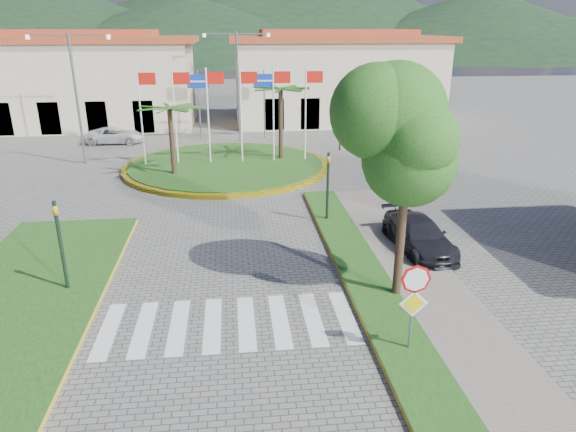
{
  "coord_description": "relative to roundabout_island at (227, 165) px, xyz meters",
  "views": [
    {
      "loc": [
        0.37,
        -9.29,
        8.29
      ],
      "look_at": [
        2.29,
        8.0,
        1.85
      ],
      "focal_mm": 32.0,
      "sensor_mm": 36.0,
      "label": 1
    }
  ],
  "objects": [
    {
      "name": "direction_sign_east",
      "position": [
        3.0,
        8.97,
        3.36
      ],
      "size": [
        1.6,
        0.14,
        5.2
      ],
      "color": "slate",
      "rests_on": "ground"
    },
    {
      "name": "roundabout_island",
      "position": [
        0.0,
        0.0,
        0.0
      ],
      "size": [
        12.7,
        12.7,
        6.0
      ],
      "color": "yellow",
      "rests_on": "ground"
    },
    {
      "name": "street_lamp_west",
      "position": [
        -9.0,
        2.0,
        4.32
      ],
      "size": [
        4.8,
        0.16,
        8.0
      ],
      "color": "slate",
      "rests_on": "ground"
    },
    {
      "name": "traffic_light_right",
      "position": [
        4.5,
        -10.0,
        1.77
      ],
      "size": [
        0.15,
        0.18,
        3.2
      ],
      "color": "black",
      "rests_on": "ground"
    },
    {
      "name": "direction_sign_west",
      "position": [
        -2.0,
        8.97,
        3.36
      ],
      "size": [
        1.6,
        0.14,
        5.2
      ],
      "color": "slate",
      "rests_on": "ground"
    },
    {
      "name": "white_van",
      "position": [
        -8.37,
        8.17,
        0.42
      ],
      "size": [
        4.31,
        2.03,
        1.19
      ],
      "primitive_type": "imported",
      "rotation": [
        0.0,
        0.0,
        1.56
      ],
      "color": "silver",
      "rests_on": "ground"
    },
    {
      "name": "ground",
      "position": [
        -0.0,
        -22.0,
        -0.17
      ],
      "size": [
        160.0,
        160.0,
        0.0
      ],
      "primitive_type": "plane",
      "color": "slate",
      "rests_on": "ground"
    },
    {
      "name": "car_dark_a",
      "position": [
        -8.0,
        14.69,
        0.43
      ],
      "size": [
        3.79,
        2.49,
        1.2
      ],
      "primitive_type": "imported",
      "rotation": [
        0.0,
        0.0,
        1.24
      ],
      "color": "black",
      "rests_on": "ground"
    },
    {
      "name": "hill_near_back",
      "position": [
        -10.0,
        108.0,
        7.83
      ],
      "size": [
        110.0,
        110.0,
        16.0
      ],
      "primitive_type": "cone",
      "color": "black",
      "rests_on": "ground"
    },
    {
      "name": "traffic_light_far",
      "position": [
        8.0,
        4.0,
        1.77
      ],
      "size": [
        0.18,
        0.15,
        3.2
      ],
      "color": "black",
      "rests_on": "ground"
    },
    {
      "name": "hill_far_east",
      "position": [
        70.0,
        113.0,
        8.83
      ],
      "size": [
        120.0,
        120.0,
        18.0
      ],
      "primitive_type": "cone",
      "color": "black",
      "rests_on": "ground"
    },
    {
      "name": "hill_far_mid",
      "position": [
        15.0,
        138.0,
        14.83
      ],
      "size": [
        180.0,
        180.0,
        30.0
      ],
      "primitive_type": "cone",
      "color": "black",
      "rests_on": "ground"
    },
    {
      "name": "stop_sign",
      "position": [
        4.9,
        -20.04,
        1.62
      ],
      "size": [
        0.8,
        0.11,
        2.65
      ],
      "color": "slate",
      "rests_on": "ground"
    },
    {
      "name": "hill_far_west",
      "position": [
        -55.0,
        118.0,
        10.83
      ],
      "size": [
        140.0,
        140.0,
        22.0
      ],
      "primitive_type": "cone",
      "color": "black",
      "rests_on": "ground"
    },
    {
      "name": "verge_right",
      "position": [
        4.8,
        -20.0,
        -0.08
      ],
      "size": [
        1.6,
        28.0,
        0.18
      ],
      "primitive_type": "cube",
      "color": "#1E4313",
      "rests_on": "ground"
    },
    {
      "name": "crosswalk",
      "position": [
        -0.0,
        -18.0,
        -0.17
      ],
      "size": [
        8.0,
        3.0,
        0.01
      ],
      "primitive_type": "cube",
      "color": "silver",
      "rests_on": "ground"
    },
    {
      "name": "sidewalk_right",
      "position": [
        6.0,
        -20.0,
        -0.1
      ],
      "size": [
        4.0,
        28.0,
        0.15
      ],
      "primitive_type": "cube",
      "color": "gray",
      "rests_on": "ground"
    },
    {
      "name": "traffic_light_left",
      "position": [
        -5.2,
        -15.5,
        1.77
      ],
      "size": [
        0.15,
        0.18,
        3.2
      ],
      "color": "black",
      "rests_on": "ground"
    },
    {
      "name": "building_left",
      "position": [
        -14.0,
        16.0,
        3.73
      ],
      "size": [
        23.32,
        9.54,
        8.05
      ],
      "color": "beige",
      "rests_on": "ground"
    },
    {
      "name": "building_right",
      "position": [
        10.0,
        16.0,
        3.73
      ],
      "size": [
        19.08,
        9.54,
        8.05
      ],
      "color": "beige",
      "rests_on": "ground"
    },
    {
      "name": "deciduous_tree",
      "position": [
        5.5,
        -17.0,
        5.0
      ],
      "size": [
        3.6,
        3.6,
        6.8
      ],
      "color": "black",
      "rests_on": "ground"
    },
    {
      "name": "car_side_right",
      "position": [
        7.5,
        -13.45,
        0.46
      ],
      "size": [
        2.14,
        4.52,
        1.27
      ],
      "primitive_type": "imported",
      "rotation": [
        0.0,
        0.0,
        0.08
      ],
      "color": "black",
      "rests_on": "ground"
    },
    {
      "name": "car_dark_b",
      "position": [
        9.09,
        13.23,
        0.43
      ],
      "size": [
        3.85,
        2.44,
        1.2
      ],
      "primitive_type": "imported",
      "rotation": [
        0.0,
        0.0,
        1.22
      ],
      "color": "black",
      "rests_on": "ground"
    },
    {
      "name": "street_lamp_centre",
      "position": [
        1.0,
        8.0,
        4.32
      ],
      "size": [
        4.8,
        0.16,
        8.0
      ],
      "color": "slate",
      "rests_on": "ground"
    },
    {
      "name": "median_left",
      "position": [
        -6.5,
        -16.0,
        -0.08
      ],
      "size": [
        5.0,
        14.0,
        0.18
      ],
      "primitive_type": "cube",
      "color": "#1E4313",
      "rests_on": "ground"
    }
  ]
}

